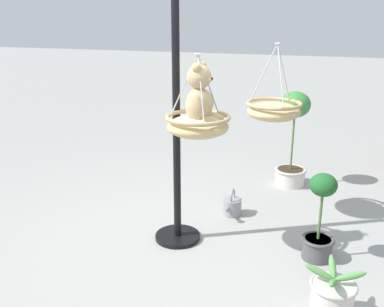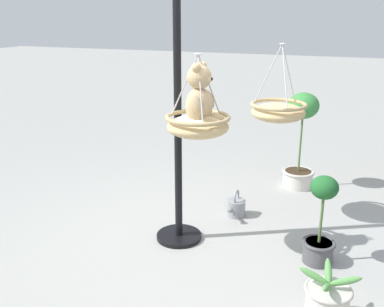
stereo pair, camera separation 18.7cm
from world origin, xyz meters
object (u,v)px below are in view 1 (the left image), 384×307
at_px(potted_plant_bushy_green, 293,138).
at_px(watering_can, 232,206).
at_px(hanging_basket_with_teddy, 198,125).
at_px(display_pole_central, 177,168).
at_px(teddy_bear, 201,98).
at_px(hanging_basket_left_high, 274,110).
at_px(potted_plant_flowering_red, 320,223).
at_px(potted_plant_fern_front, 332,298).

bearing_deg(potted_plant_bushy_green, watering_can, -24.27).
bearing_deg(hanging_basket_with_teddy, watering_can, 170.89).
height_order(display_pole_central, teddy_bear, display_pole_central).
xyz_separation_m(teddy_bear, hanging_basket_left_high, (-0.93, 0.49, -0.26)).
bearing_deg(display_pole_central, potted_plant_flowering_red, 92.55).
bearing_deg(potted_plant_fern_front, hanging_basket_with_teddy, -116.96).
relative_size(hanging_basket_with_teddy, watering_can, 2.00).
relative_size(hanging_basket_left_high, potted_plant_bushy_green, 0.64).
height_order(teddy_bear, potted_plant_bushy_green, teddy_bear).
relative_size(potted_plant_bushy_green, watering_can, 3.45).
xyz_separation_m(potted_plant_bushy_green, watering_can, (1.10, -0.50, -0.52)).
relative_size(potted_plant_fern_front, watering_can, 1.25).
relative_size(hanging_basket_with_teddy, hanging_basket_left_high, 0.91).
height_order(teddy_bear, hanging_basket_left_high, hanging_basket_left_high).
relative_size(hanging_basket_left_high, potted_plant_flowering_red, 0.94).
height_order(hanging_basket_with_teddy, potted_plant_bushy_green, hanging_basket_with_teddy).
xyz_separation_m(display_pole_central, potted_plant_flowering_red, (-0.06, 1.31, -0.38)).
bearing_deg(display_pole_central, watering_can, 150.54).
distance_m(teddy_bear, potted_plant_fern_front, 1.83).
xyz_separation_m(teddy_bear, potted_plant_fern_front, (0.61, 1.18, -1.25)).
bearing_deg(teddy_bear, hanging_basket_with_teddy, -90.00).
bearing_deg(hanging_basket_left_high, hanging_basket_with_teddy, -28.84).
bearing_deg(teddy_bear, potted_plant_bushy_green, 162.58).
bearing_deg(display_pole_central, hanging_basket_left_high, 135.59).
height_order(potted_plant_flowering_red, potted_plant_bushy_green, potted_plant_bushy_green).
bearing_deg(hanging_basket_with_teddy, hanging_basket_left_high, 151.16).
distance_m(hanging_basket_left_high, watering_can, 1.15).
xyz_separation_m(hanging_basket_with_teddy, hanging_basket_left_high, (-0.93, 0.51, -0.03)).
bearing_deg(potted_plant_bushy_green, hanging_basket_with_teddy, -18.08).
xyz_separation_m(hanging_basket_left_high, potted_plant_bushy_green, (-1.01, 0.12, -0.55)).
xyz_separation_m(potted_plant_flowering_red, watering_can, (-0.62, -0.93, -0.25)).
relative_size(hanging_basket_left_high, potted_plant_fern_front, 1.75).
distance_m(teddy_bear, watering_can, 1.57).
bearing_deg(watering_can, potted_plant_flowering_red, 56.42).
relative_size(hanging_basket_with_teddy, potted_plant_fern_front, 1.60).
bearing_deg(watering_can, hanging_basket_with_teddy, -9.11).
xyz_separation_m(hanging_basket_with_teddy, teddy_bear, (-0.00, 0.02, 0.23)).
relative_size(teddy_bear, potted_plant_flowering_red, 0.64).
distance_m(teddy_bear, hanging_basket_left_high, 1.08).
distance_m(potted_plant_flowering_red, watering_can, 1.15).
relative_size(teddy_bear, hanging_basket_left_high, 0.68).
bearing_deg(hanging_basket_with_teddy, potted_plant_fern_front, 63.04).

